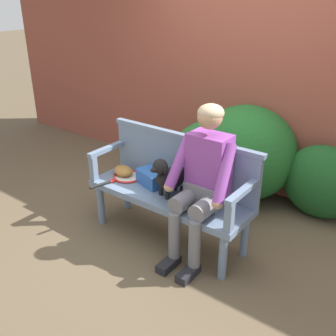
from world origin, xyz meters
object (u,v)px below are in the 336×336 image
garden_bench (168,200)px  sports_bag (153,177)px  person_seated (203,178)px  tennis_racket (125,177)px  baseball_glove (123,171)px  dog_on_bench (169,176)px

garden_bench → sports_bag: (-0.22, 0.06, 0.14)m
person_seated → tennis_racket: person_seated is taller
baseball_glove → sports_bag: sports_bag is taller
person_seated → baseball_glove: 0.98m
person_seated → tennis_racket: (-0.89, 0.01, -0.26)m
garden_bench → dog_on_bench: (0.03, -0.03, 0.25)m
garden_bench → person_seated: bearing=-2.1°
tennis_racket → sports_bag: 0.31m
dog_on_bench → baseball_glove: dog_on_bench is taller
sports_bag → tennis_racket: bearing=-169.0°
tennis_racket → baseball_glove: baseball_glove is taller
sports_bag → baseball_glove: bearing=-176.8°
person_seated → tennis_racket: bearing=179.0°
sports_bag → dog_on_bench: bearing=-18.7°
tennis_racket → person_seated: bearing=-1.0°
person_seated → tennis_racket: 0.93m
garden_bench → dog_on_bench: dog_on_bench is taller
person_seated → tennis_racket: size_ratio=2.31×
garden_bench → person_seated: size_ratio=1.14×
person_seated → baseball_glove: size_ratio=6.11×
dog_on_bench → sports_bag: 0.29m
garden_bench → sports_bag: size_ratio=5.49×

